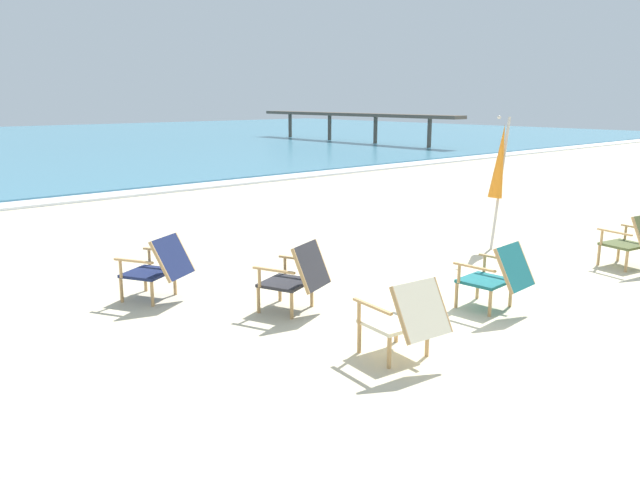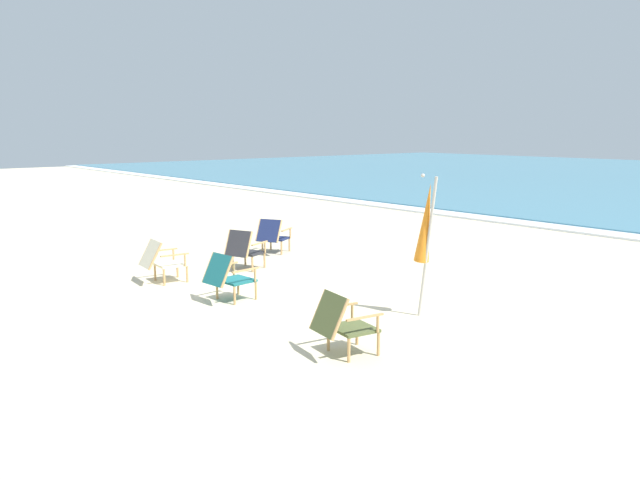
# 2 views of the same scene
# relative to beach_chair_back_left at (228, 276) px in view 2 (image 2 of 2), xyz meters

# --- Properties ---
(ground_plane) EXTENTS (80.00, 80.00, 0.00)m
(ground_plane) POSITION_rel_beach_chair_back_left_xyz_m (0.17, 1.06, -0.42)
(ground_plane) COLOR beige
(surf_band) EXTENTS (80.00, 1.10, 0.06)m
(surf_band) POSITION_rel_beach_chair_back_left_xyz_m (0.17, 11.17, -0.39)
(surf_band) COLOR white
(surf_band) RESTS_ON ground
(beach_chair_back_left) EXTENTS (0.64, 0.78, 0.79)m
(beach_chair_back_left) POSITION_rel_beach_chair_back_left_xyz_m (0.00, 0.00, 0.00)
(beach_chair_back_left) COLOR #196066
(beach_chair_back_left) RESTS_ON ground
(beach_chair_back_right) EXTENTS (0.86, 0.93, 0.79)m
(beach_chair_back_right) POSITION_rel_beach_chair_back_left_xyz_m (-2.72, 2.86, -0.00)
(beach_chair_back_right) COLOR #19234C
(beach_chair_back_right) RESTS_ON ground
(beach_chair_front_right) EXTENTS (0.79, 0.86, 0.81)m
(beach_chair_front_right) POSITION_rel_beach_chair_back_left_xyz_m (-1.74, 1.46, 0.00)
(beach_chair_front_right) COLOR #28282D
(beach_chair_front_right) RESTS_ON ground
(beach_chair_far_center) EXTENTS (0.65, 0.81, 0.78)m
(beach_chair_far_center) POSITION_rel_beach_chair_back_left_xyz_m (-1.84, -0.24, -0.00)
(beach_chair_far_center) COLOR beige
(beach_chair_far_center) RESTS_ON ground
(beach_chair_front_left) EXTENTS (0.69, 0.81, 0.80)m
(beach_chair_front_left) POSITION_rel_beach_chair_back_left_xyz_m (3.00, -0.25, 0.00)
(beach_chair_front_left) COLOR #515B33
(beach_chair_front_left) RESTS_ON ground
(umbrella_furled_orange) EXTENTS (0.39, 0.24, 2.11)m
(umbrella_furled_orange) POSITION_rel_beach_chair_back_left_xyz_m (2.59, 1.75, 0.96)
(umbrella_furled_orange) COLOR #B7B2A8
(umbrella_furled_orange) RESTS_ON ground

